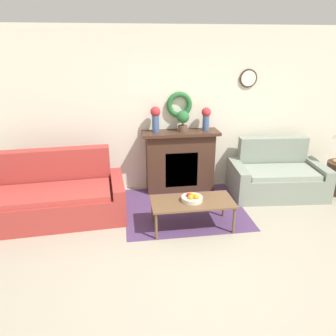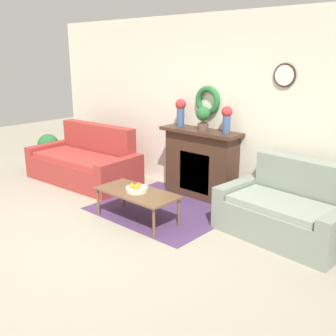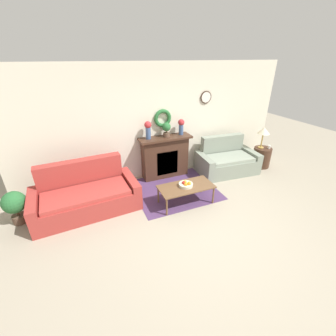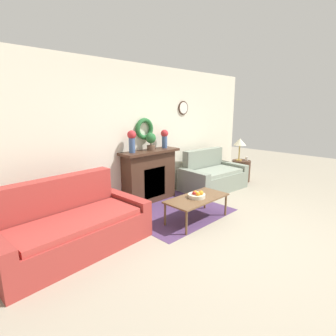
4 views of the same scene
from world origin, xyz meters
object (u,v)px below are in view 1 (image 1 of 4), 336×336
at_px(fruit_bowl, 192,198).
at_px(vase_on_mantel_right, 206,117).
at_px(potted_plant_on_mantel, 183,120).
at_px(vase_on_mantel_left, 155,117).
at_px(couch_left, 55,197).
at_px(loveseat_right, 276,177).
at_px(fireplace, 180,161).
at_px(coffee_table, 192,203).

xyz_separation_m(fruit_bowl, vase_on_mantel_right, (0.50, 1.30, 0.83)).
bearing_deg(potted_plant_on_mantel, vase_on_mantel_right, 2.91).
bearing_deg(vase_on_mantel_left, vase_on_mantel_right, 0.00).
relative_size(couch_left, loveseat_right, 1.28).
bearing_deg(vase_on_mantel_right, fruit_bowl, -110.94).
relative_size(vase_on_mantel_left, potted_plant_on_mantel, 1.22).
bearing_deg(fruit_bowl, fireplace, 87.06).
xyz_separation_m(loveseat_right, vase_on_mantel_left, (-2.01, 0.40, 1.00)).
bearing_deg(vase_on_mantel_right, vase_on_mantel_left, 180.00).
bearing_deg(couch_left, fruit_bowl, -20.97).
bearing_deg(fireplace, fruit_bowl, -92.94).
bearing_deg(couch_left, vase_on_mantel_right, 12.57).
bearing_deg(fruit_bowl, loveseat_right, 28.30).
bearing_deg(vase_on_mantel_left, potted_plant_on_mantel, -2.55).
height_order(fruit_bowl, vase_on_mantel_right, vase_on_mantel_right).
distance_m(coffee_table, vase_on_mantel_left, 1.63).
distance_m(fireplace, loveseat_right, 1.66).
height_order(fireplace, coffee_table, fireplace).
height_order(couch_left, coffee_table, couch_left).
bearing_deg(fireplace, coffee_table, -92.71).
height_order(coffee_table, fruit_bowl, fruit_bowl).
bearing_deg(vase_on_mantel_right, couch_left, -163.98).
xyz_separation_m(coffee_table, potted_plant_on_mantel, (0.10, 1.28, 0.88)).
bearing_deg(vase_on_mantel_right, fireplace, -179.26).
height_order(couch_left, vase_on_mantel_left, vase_on_mantel_left).
xyz_separation_m(fireplace, vase_on_mantel_right, (0.43, 0.01, 0.74)).
distance_m(couch_left, fruit_bowl, 2.01).
distance_m(loveseat_right, coffee_table, 1.88).
height_order(couch_left, potted_plant_on_mantel, potted_plant_on_mantel).
relative_size(fireplace, loveseat_right, 0.81).
distance_m(couch_left, loveseat_right, 3.58).
height_order(fruit_bowl, vase_on_mantel_left, vase_on_mantel_left).
xyz_separation_m(coffee_table, vase_on_mantel_right, (0.49, 1.30, 0.91)).
relative_size(coffee_table, vase_on_mantel_left, 2.70).
distance_m(couch_left, coffee_table, 2.01).
bearing_deg(vase_on_mantel_left, fireplace, -0.77).
relative_size(vase_on_mantel_right, potted_plant_on_mantel, 1.11).
relative_size(loveseat_right, vase_on_mantel_right, 4.17).
bearing_deg(loveseat_right, potted_plant_on_mantel, 171.08).
relative_size(vase_on_mantel_left, vase_on_mantel_right, 1.10).
relative_size(loveseat_right, potted_plant_on_mantel, 4.64).
bearing_deg(vase_on_mantel_right, coffee_table, -110.74).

